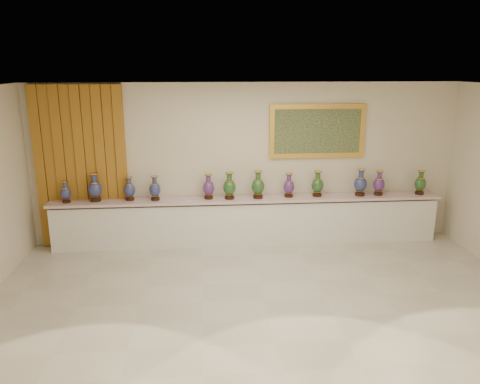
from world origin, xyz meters
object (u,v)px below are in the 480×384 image
object	(u,v)px
counter	(248,221)
vase_1	(95,189)
vase_0	(66,193)
vase_2	(129,190)

from	to	relation	value
counter	vase_1	xyz separation A→B (m)	(-2.78, -0.00, 0.70)
vase_0	vase_1	xyz separation A→B (m)	(0.51, 0.04, 0.06)
vase_2	vase_0	bearing A→B (deg)	-177.08
vase_1	vase_2	bearing A→B (deg)	1.56
counter	vase_0	bearing A→B (deg)	-179.24
counter	vase_2	xyz separation A→B (m)	(-2.17, 0.01, 0.66)
vase_0	vase_2	size ratio (longest dim) A/B	0.90
vase_0	vase_1	bearing A→B (deg)	4.54
vase_0	vase_1	distance (m)	0.51
counter	vase_0	world-z (taller)	vase_0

